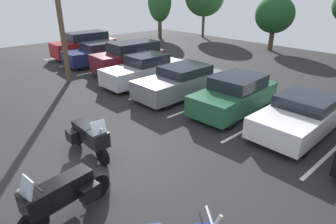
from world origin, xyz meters
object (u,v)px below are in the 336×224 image
at_px(car_grey, 180,82).
at_px(car_green, 235,95).
at_px(car_white, 301,115).
at_px(motorcycle_third, 62,194).
at_px(utility_pole, 59,12).
at_px(car_red, 85,45).
at_px(car_silver, 145,70).
at_px(car_navy, 99,53).
at_px(car_maroon, 130,57).
at_px(motorcycle_touring, 89,136).

distance_m(car_grey, car_green, 2.93).
xyz_separation_m(car_grey, car_white, (5.66, 0.61, -0.06)).
relative_size(motorcycle_third, utility_pole, 0.32).
xyz_separation_m(car_red, car_green, (14.06, -0.28, -0.17)).
xyz_separation_m(motorcycle_third, car_silver, (-6.78, 7.56, 0.07)).
relative_size(motorcycle_third, car_grey, 0.50).
bearing_deg(car_red, motorcycle_third, -28.52).
bearing_deg(car_white, car_red, 179.84).
bearing_deg(car_navy, car_white, 1.17).
relative_size(car_maroon, car_white, 1.00).
height_order(car_maroon, car_silver, car_maroon).
bearing_deg(car_grey, car_maroon, 172.47).
bearing_deg(car_maroon, car_green, -2.18).
bearing_deg(car_maroon, motorcycle_touring, -42.31).
height_order(car_maroon, car_white, car_maroon).
relative_size(car_grey, utility_pole, 0.63).
distance_m(car_green, utility_pole, 10.03).
bearing_deg(car_maroon, car_grey, -7.53).
bearing_deg(utility_pole, car_white, 17.13).
bearing_deg(car_grey, motorcycle_touring, -71.36).
distance_m(motorcycle_third, car_green, 8.06).
xyz_separation_m(motorcycle_third, car_grey, (-4.04, 7.60, 0.04)).
bearing_deg(motorcycle_touring, car_green, 81.54).
xyz_separation_m(car_navy, utility_pole, (2.34, -3.32, 2.99)).
height_order(motorcycle_third, car_white, motorcycle_third).
relative_size(motorcycle_touring, car_white, 0.51).
bearing_deg(motorcycle_third, motorcycle_touring, 139.90).
relative_size(car_grey, car_green, 1.05).
height_order(car_maroon, car_grey, car_maroon).
distance_m(motorcycle_touring, car_green, 6.31).
distance_m(car_red, car_white, 16.81).
bearing_deg(car_grey, car_white, 6.15).
xyz_separation_m(motorcycle_third, utility_pole, (-10.08, 4.60, 3.05)).
bearing_deg(car_green, car_silver, -175.77).
xyz_separation_m(motorcycle_touring, motorcycle_third, (2.06, -1.73, 0.02)).
xyz_separation_m(motorcycle_touring, car_green, (0.93, 6.24, 0.08)).
distance_m(car_red, car_navy, 2.79).
bearing_deg(car_red, motorcycle_touring, -26.41).
distance_m(car_navy, car_grey, 8.39).
distance_m(car_red, utility_pole, 6.88).
bearing_deg(car_silver, car_navy, 176.34).
height_order(car_navy, car_green, car_green).
height_order(car_grey, utility_pole, utility_pole).
distance_m(car_maroon, car_green, 8.14).
distance_m(car_navy, car_silver, 5.65).
xyz_separation_m(car_silver, car_green, (5.65, 0.42, -0.01)).
distance_m(motorcycle_touring, car_grey, 6.19).
distance_m(motorcycle_third, car_navy, 14.73).
xyz_separation_m(car_maroon, utility_pole, (-0.83, -3.69, 2.81)).
distance_m(car_green, car_white, 2.76).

